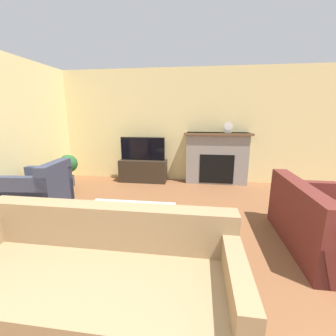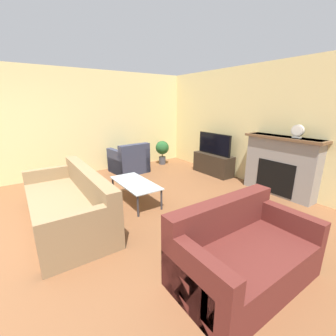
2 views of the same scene
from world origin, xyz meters
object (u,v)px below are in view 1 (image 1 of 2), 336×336
Objects in this scene: tv at (143,149)px; couch_sectional at (95,281)px; potted_plant at (68,166)px; couch_loveseat at (322,226)px; coffee_table at (130,211)px; mantel_clock at (228,127)px; armchair_by_window at (41,191)px.

tv is 3.85m from couch_sectional.
potted_plant is at bearing 124.05° from couch_sectional.
potted_plant is (-2.16, 3.19, 0.19)m from couch_sectional.
coffee_table is (-2.43, -0.05, 0.08)m from couch_loveseat.
couch_sectional and couch_loveseat have the same top height.
tv reaches higher than potted_plant.
couch_loveseat is 2.09× the size of potted_plant.
coffee_table is 2.86m from potted_plant.
potted_plant is 3.80m from mantel_clock.
tv reaches higher than couch_loveseat.
armchair_by_window is (-1.96, 1.97, 0.01)m from couch_sectional.
couch_sectional is 1.22m from coffee_table.
couch_loveseat is 1.63× the size of armchair_by_window.
tv is 0.46× the size of couch_sectional.
coffee_table is at bearing 91.24° from couch_loveseat.
potted_plant is at bearing 136.43° from coffee_table.
potted_plant is 2.94× the size of mantel_clock.
tv is 1.14× the size of armchair_by_window.
couch_sectional is 2.78m from armchair_by_window.
coffee_table is 3.25m from mantel_clock.
mantel_clock reaches higher than tv.
mantel_clock reaches higher than potted_plant.
couch_sectional is 2.67m from couch_loveseat.
armchair_by_window is (-1.43, -1.80, -0.52)m from tv.
couch_sectional reaches higher than potted_plant.
couch_loveseat is 4.90m from potted_plant.
couch_loveseat is (2.88, -2.50, -0.53)m from tv.
tv reaches higher than armchair_by_window.
mantel_clock is (3.43, 1.92, 1.05)m from armchair_by_window.
armchair_by_window is 4.07m from mantel_clock.
couch_sectional and armchair_by_window have the same top height.
mantel_clock is (-0.88, 2.62, 1.06)m from couch_loveseat.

